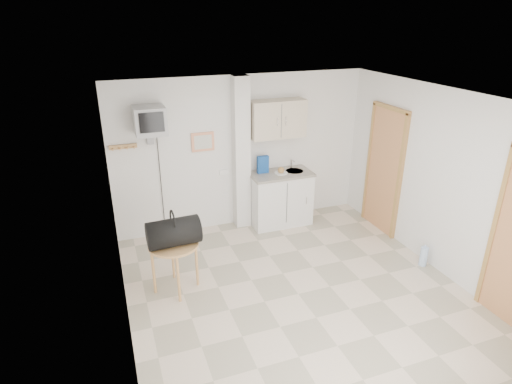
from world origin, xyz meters
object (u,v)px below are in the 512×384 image
object	(u,v)px
crt_television	(150,122)
round_table	(174,250)
water_bottle	(424,256)
duffel_bag	(174,232)

from	to	relation	value
crt_television	round_table	bearing A→B (deg)	-90.07
round_table	water_bottle	xyz separation A→B (m)	(3.43, -0.65, -0.44)
round_table	duffel_bag	world-z (taller)	duffel_bag
duffel_bag	water_bottle	distance (m)	3.55
crt_television	water_bottle	xyz separation A→B (m)	(3.43, -2.01, -1.79)
round_table	duffel_bag	xyz separation A→B (m)	(0.01, -0.04, 0.27)
crt_television	duffel_bag	size ratio (longest dim) A/B	3.25
round_table	crt_television	bearing A→B (deg)	89.93
crt_television	water_bottle	world-z (taller)	crt_television
crt_television	duffel_bag	world-z (taller)	crt_television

